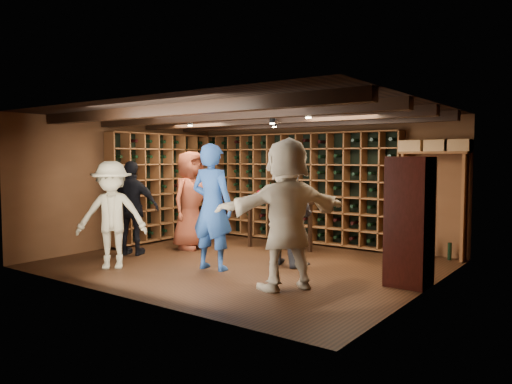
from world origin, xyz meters
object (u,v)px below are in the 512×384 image
Objects in this scene: guest_red_floral at (191,200)px; guest_woman_black at (132,208)px; tasting_table at (279,207)px; display_cabinet at (409,224)px; guest_beige at (286,214)px; man_blue_shirt at (212,207)px; guest_khaki at (112,215)px; man_grey_suit at (289,210)px.

guest_red_floral is 1.10× the size of guest_woman_black.
guest_red_floral reaches higher than tasting_table.
guest_red_floral is (-4.36, 0.27, 0.09)m from display_cabinet.
guest_beige reaches higher than tasting_table.
display_cabinet is at bearing -170.53° from man_blue_shirt.
display_cabinet is at bearing -8.61° from tasting_table.
tasting_table is at bearing -112.27° from guest_beige.
display_cabinet is 1.29× the size of tasting_table.
guest_khaki is (0.59, -0.91, 0.00)m from guest_woman_black.
display_cabinet is 4.37m from guest_red_floral.
man_blue_shirt reaches higher than guest_khaki.
tasting_table is at bearing -94.04° from man_blue_shirt.
guest_beige is (2.92, 0.59, 0.16)m from guest_khaki.
man_grey_suit is (-2.06, 0.20, 0.05)m from display_cabinet.
man_grey_suit is at bearing -1.40° from guest_khaki.
guest_woman_black is at bearing -62.97° from guest_beige.
man_grey_suit is at bearing -94.94° from guest_red_floral.
guest_beige reaches higher than man_blue_shirt.
man_grey_suit is 1.33× the size of tasting_table.
display_cabinet is 1.71m from guest_beige.
man_blue_shirt is at bearing -129.29° from guest_red_floral.
guest_khaki is at bearing -46.40° from guest_beige.
man_blue_shirt is at bearing -73.04° from tasting_table.
tasting_table is (-0.88, 1.03, -0.08)m from man_grey_suit.
guest_red_floral is at bearing 176.50° from display_cabinet.
guest_red_floral reaches higher than guest_woman_black.
display_cabinet is at bearing 164.00° from guest_beige.
guest_red_floral is 3.40m from guest_beige.
display_cabinet is 0.86× the size of guest_beige.
display_cabinet is 2.07m from man_grey_suit.
display_cabinet is 2.96m from man_blue_shirt.
man_grey_suit reaches higher than display_cabinet.
guest_beige reaches higher than guest_khaki.
tasting_table is at bearing -30.85° from man_grey_suit.
guest_woman_black is at bearing 79.71° from guest_khaki.
guest_woman_black is (-2.72, -1.01, -0.05)m from man_grey_suit.
guest_red_floral is 1.71m from tasting_table.
tasting_table is at bearing -59.10° from guest_red_floral.
display_cabinet is 4.85m from guest_woman_black.
display_cabinet is 0.97× the size of man_grey_suit.
guest_beige is (0.79, -1.33, 0.11)m from man_grey_suit.
guest_red_floral is at bearing -137.15° from guest_woman_black.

